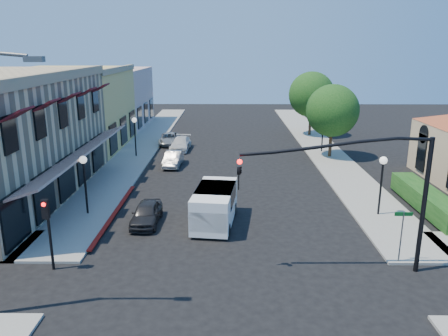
{
  "coord_description": "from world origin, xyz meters",
  "views": [
    {
      "loc": [
        -0.28,
        -15.88,
        9.5
      ],
      "look_at": [
        -0.51,
        9.02,
        2.6
      ],
      "focal_mm": 35.0,
      "sensor_mm": 36.0,
      "label": 1
    }
  ],
  "objects_px": {
    "street_name_sign": "(402,229)",
    "lamppost_right_near": "(382,171)",
    "parked_car_c": "(181,144)",
    "parked_car_b": "(173,159)",
    "secondary_signal": "(47,221)",
    "lamppost_left_far": "(135,127)",
    "street_tree_a": "(332,111)",
    "lamppost_right_far": "(323,123)",
    "parked_car_d": "(169,139)",
    "parked_car_a": "(146,213)",
    "street_tree_b": "(311,95)",
    "white_van": "(215,204)",
    "lamppost_left_near": "(84,170)",
    "signal_mast_arm": "(375,182)"
  },
  "relations": [
    {
      "from": "street_tree_a",
      "to": "secondary_signal",
      "type": "distance_m",
      "value": 26.64
    },
    {
      "from": "lamppost_left_far",
      "to": "parked_car_a",
      "type": "height_order",
      "value": "lamppost_left_far"
    },
    {
      "from": "street_name_sign",
      "to": "lamppost_left_near",
      "type": "bearing_deg",
      "value": 160.07
    },
    {
      "from": "lamppost_left_near",
      "to": "parked_car_d",
      "type": "bearing_deg",
      "value": 83.21
    },
    {
      "from": "lamppost_left_near",
      "to": "parked_car_d",
      "type": "distance_m",
      "value": 19.59
    },
    {
      "from": "parked_car_d",
      "to": "street_tree_b",
      "type": "bearing_deg",
      "value": 14.82
    },
    {
      "from": "parked_car_d",
      "to": "parked_car_a",
      "type": "bearing_deg",
      "value": -88.58
    },
    {
      "from": "street_tree_a",
      "to": "secondary_signal",
      "type": "xyz_separation_m",
      "value": [
        -16.8,
        -20.59,
        -1.88
      ]
    },
    {
      "from": "lamppost_right_near",
      "to": "parked_car_a",
      "type": "height_order",
      "value": "lamppost_right_near"
    },
    {
      "from": "street_tree_b",
      "to": "lamppost_right_far",
      "type": "relative_size",
      "value": 1.97
    },
    {
      "from": "parked_car_b",
      "to": "parked_car_a",
      "type": "bearing_deg",
      "value": -87.19
    },
    {
      "from": "parked_car_a",
      "to": "lamppost_right_near",
      "type": "bearing_deg",
      "value": 6.16
    },
    {
      "from": "street_tree_a",
      "to": "parked_car_b",
      "type": "xyz_separation_m",
      "value": [
        -13.6,
        -3.0,
        -3.59
      ]
    },
    {
      "from": "lamppost_right_far",
      "to": "parked_car_c",
      "type": "distance_m",
      "value": 13.5
    },
    {
      "from": "parked_car_b",
      "to": "secondary_signal",
      "type": "bearing_deg",
      "value": -97.5
    },
    {
      "from": "lamppost_left_near",
      "to": "white_van",
      "type": "bearing_deg",
      "value": -9.82
    },
    {
      "from": "secondary_signal",
      "to": "lamppost_right_far",
      "type": "distance_m",
      "value": 27.98
    },
    {
      "from": "street_tree_a",
      "to": "lamppost_right_far",
      "type": "xyz_separation_m",
      "value": [
        -0.3,
        2.0,
        -1.46
      ]
    },
    {
      "from": "street_tree_a",
      "to": "lamppost_left_far",
      "type": "distance_m",
      "value": 17.36
    },
    {
      "from": "lamppost_right_near",
      "to": "lamppost_right_far",
      "type": "height_order",
      "value": "same"
    },
    {
      "from": "lamppost_right_far",
      "to": "signal_mast_arm",
      "type": "bearing_deg",
      "value": -96.7
    },
    {
      "from": "street_tree_b",
      "to": "signal_mast_arm",
      "type": "height_order",
      "value": "street_tree_b"
    },
    {
      "from": "street_name_sign",
      "to": "signal_mast_arm",
      "type": "bearing_deg",
      "value": -156.8
    },
    {
      "from": "street_tree_a",
      "to": "secondary_signal",
      "type": "bearing_deg",
      "value": -129.21
    },
    {
      "from": "secondary_signal",
      "to": "parked_car_b",
      "type": "relative_size",
      "value": 0.9
    },
    {
      "from": "secondary_signal",
      "to": "parked_car_b",
      "type": "distance_m",
      "value": 17.96
    },
    {
      "from": "lamppost_right_near",
      "to": "parked_car_d",
      "type": "distance_m",
      "value": 24.38
    },
    {
      "from": "street_name_sign",
      "to": "lamppost_left_near",
      "type": "relative_size",
      "value": 0.7
    },
    {
      "from": "street_tree_a",
      "to": "signal_mast_arm",
      "type": "height_order",
      "value": "street_tree_a"
    },
    {
      "from": "street_tree_b",
      "to": "lamppost_left_far",
      "type": "bearing_deg",
      "value": -149.97
    },
    {
      "from": "street_name_sign",
      "to": "lamppost_right_near",
      "type": "xyz_separation_m",
      "value": [
        1.0,
        5.8,
        1.04
      ]
    },
    {
      "from": "white_van",
      "to": "parked_car_d",
      "type": "relative_size",
      "value": 1.17
    },
    {
      "from": "lamppost_left_near",
      "to": "signal_mast_arm",
      "type": "bearing_deg",
      "value": -24.37
    },
    {
      "from": "lamppost_right_far",
      "to": "parked_car_b",
      "type": "relative_size",
      "value": 0.97
    },
    {
      "from": "lamppost_right_far",
      "to": "parked_car_c",
      "type": "bearing_deg",
      "value": 176.4
    },
    {
      "from": "lamppost_left_near",
      "to": "parked_car_b",
      "type": "bearing_deg",
      "value": 71.41
    },
    {
      "from": "street_tree_b",
      "to": "lamppost_left_far",
      "type": "xyz_separation_m",
      "value": [
        -17.3,
        -10.0,
        -1.81
      ]
    },
    {
      "from": "lamppost_left_far",
      "to": "secondary_signal",
      "type": "bearing_deg",
      "value": -88.61
    },
    {
      "from": "street_tree_b",
      "to": "white_van",
      "type": "bearing_deg",
      "value": -111.19
    },
    {
      "from": "white_van",
      "to": "lamppost_right_far",
      "type": "bearing_deg",
      "value": 61.21
    },
    {
      "from": "street_name_sign",
      "to": "parked_car_c",
      "type": "relative_size",
      "value": 0.6
    },
    {
      "from": "signal_mast_arm",
      "to": "secondary_signal",
      "type": "relative_size",
      "value": 2.41
    },
    {
      "from": "lamppost_right_near",
      "to": "parked_car_a",
      "type": "relative_size",
      "value": 1.0
    },
    {
      "from": "signal_mast_arm",
      "to": "lamppost_right_near",
      "type": "xyz_separation_m",
      "value": [
        2.64,
        6.5,
        -1.35
      ]
    },
    {
      "from": "lamppost_left_far",
      "to": "parked_car_b",
      "type": "bearing_deg",
      "value": -39.04
    },
    {
      "from": "street_tree_a",
      "to": "street_tree_b",
      "type": "xyz_separation_m",
      "value": [
        0.0,
        10.0,
        0.35
      ]
    },
    {
      "from": "street_tree_b",
      "to": "parked_car_d",
      "type": "distance_m",
      "value": 16.2
    },
    {
      "from": "street_tree_b",
      "to": "white_van",
      "type": "relative_size",
      "value": 1.45
    },
    {
      "from": "lamppost_left_far",
      "to": "lamppost_right_near",
      "type": "distance_m",
      "value": 22.02
    },
    {
      "from": "parked_car_a",
      "to": "parked_car_c",
      "type": "xyz_separation_m",
      "value": [
        0.0,
        18.07,
        -0.0
      ]
    }
  ]
}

